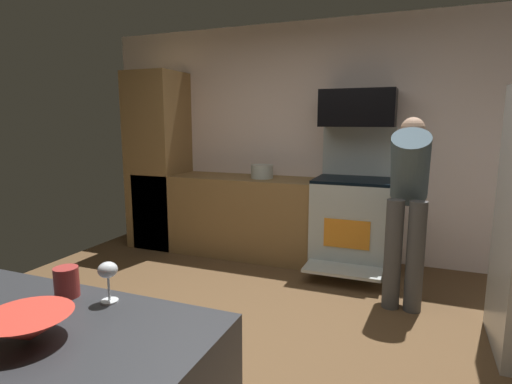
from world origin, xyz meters
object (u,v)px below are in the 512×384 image
wine_glass_near (108,273)px  stock_pot (262,171)px  oven_range (352,221)px  mug_coffee (67,282)px  mixing_bowl_small (28,327)px  person_cook (408,197)px  microwave (358,108)px

wine_glass_near → stock_pot: stock_pot is taller
oven_range → stock_pot: oven_range is taller
oven_range → mug_coffee: (-0.55, -3.17, 0.45)m
oven_range → mixing_bowl_small: (-0.41, -3.44, 0.44)m
stock_pot → oven_range: bearing=-0.8°
person_cook → mixing_bowl_small: size_ratio=6.18×
oven_range → mixing_bowl_small: size_ratio=5.83×
wine_glass_near → mug_coffee: wine_glass_near is taller
mixing_bowl_small → mug_coffee: bearing=116.7°
oven_range → stock_pot: 1.11m
oven_range → mug_coffee: oven_range is taller
microwave → wine_glass_near: microwave is taller
mug_coffee → stock_pot: stock_pot is taller
mixing_bowl_small → wine_glass_near: (0.04, 0.29, 0.07)m
oven_range → person_cook: size_ratio=0.94×
mixing_bowl_small → stock_pot: bearing=99.7°
mug_coffee → stock_pot: (-0.46, 3.18, 0.02)m
wine_glass_near → mixing_bowl_small: bearing=-97.0°
mixing_bowl_small → wine_glass_near: size_ratio=1.74×
mixing_bowl_small → microwave: bearing=83.3°
microwave → mug_coffee: size_ratio=6.80×
stock_pot → wine_glass_near: bearing=-78.8°
oven_range → person_cook: 0.99m
microwave → wine_glass_near: bearing=-96.6°
stock_pot → mixing_bowl_small: bearing=-80.3°
mixing_bowl_small → stock_pot: 3.51m
microwave → oven_range: bearing=-90.0°
wine_glass_near → microwave: bearing=83.4°
person_cook → wine_glass_near: bearing=-110.6°
person_cook → wine_glass_near: size_ratio=10.74×
wine_glass_near → person_cook: bearing=69.4°
mug_coffee → person_cook: bearing=66.1°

